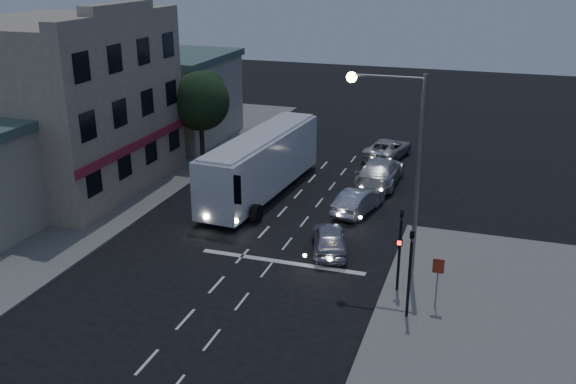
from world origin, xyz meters
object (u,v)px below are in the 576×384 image
(car_sedan_b, at_px, (380,171))
(regulatory_sign, at_px, (438,275))
(car_sedan_c, at_px, (388,149))
(traffic_signal_side, at_px, (410,264))
(street_tree, at_px, (200,98))
(car_suv, at_px, (329,239))
(streetlight, at_px, (404,154))
(tour_bus, at_px, (261,162))
(traffic_signal_main, at_px, (400,241))
(car_sedan_a, at_px, (358,201))

(car_sedan_b, relative_size, regulatory_sign, 2.62)
(car_sedan_b, distance_m, regulatory_sign, 15.47)
(car_sedan_c, distance_m, traffic_signal_side, 21.77)
(car_sedan_b, bearing_deg, regulatory_sign, 109.44)
(street_tree, bearing_deg, car_suv, -43.05)
(traffic_signal_side, relative_size, regulatory_sign, 1.86)
(car_suv, xyz_separation_m, street_tree, (-12.02, 11.22, 3.82))
(car_suv, xyz_separation_m, streetlight, (3.53, -1.60, 5.06))
(street_tree, bearing_deg, traffic_signal_side, -44.50)
(tour_bus, distance_m, car_sedan_b, 7.68)
(car_sedan_b, height_order, traffic_signal_main, traffic_signal_main)
(car_sedan_b, bearing_deg, car_sedan_c, -84.30)
(car_sedan_c, relative_size, streetlight, 0.55)
(traffic_signal_side, distance_m, streetlight, 4.84)
(car_sedan_c, bearing_deg, car_sedan_a, 101.73)
(car_sedan_c, height_order, traffic_signal_side, traffic_signal_side)
(streetlight, bearing_deg, street_tree, 140.49)
(car_suv, relative_size, street_tree, 0.64)
(tour_bus, xyz_separation_m, car_sedan_a, (6.16, -1.17, -1.33))
(traffic_signal_main, relative_size, regulatory_sign, 1.86)
(car_sedan_b, height_order, regulatory_sign, regulatory_sign)
(traffic_signal_side, bearing_deg, car_suv, 131.93)
(car_sedan_a, height_order, streetlight, streetlight)
(tour_bus, height_order, car_sedan_b, tour_bus)
(car_sedan_b, relative_size, streetlight, 0.64)
(tour_bus, distance_m, regulatory_sign, 15.57)
(tour_bus, xyz_separation_m, car_sedan_c, (5.93, 9.68, -1.32))
(car_sedan_c, xyz_separation_m, street_tree, (-12.04, -5.02, 3.81))
(regulatory_sign, bearing_deg, traffic_signal_main, 149.16)
(regulatory_sign, bearing_deg, tour_bus, 137.09)
(tour_bus, xyz_separation_m, car_sedan_b, (6.43, 4.03, -1.18))
(car_sedan_a, distance_m, street_tree, 14.11)
(car_sedan_c, bearing_deg, car_suv, 100.45)
(traffic_signal_side, bearing_deg, car_sedan_c, 101.88)
(car_sedan_c, distance_m, street_tree, 13.58)
(traffic_signal_side, bearing_deg, tour_bus, 131.97)
(tour_bus, relative_size, car_suv, 3.09)
(car_sedan_b, relative_size, car_sedan_c, 1.16)
(streetlight, bearing_deg, tour_bus, 139.17)
(car_suv, distance_m, car_sedan_a, 5.40)
(tour_bus, bearing_deg, streetlight, -36.44)
(traffic_signal_side, height_order, regulatory_sign, traffic_signal_side)
(street_tree, bearing_deg, regulatory_sign, -41.08)
(car_sedan_b, bearing_deg, tour_bus, 32.78)
(regulatory_sign, bearing_deg, streetlight, 128.75)
(traffic_signal_side, bearing_deg, regulatory_sign, 43.92)
(car_sedan_a, height_order, regulatory_sign, regulatory_sign)
(car_sedan_a, bearing_deg, car_suv, 100.40)
(car_sedan_a, relative_size, car_sedan_c, 0.84)
(car_sedan_b, bearing_deg, streetlight, 104.56)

